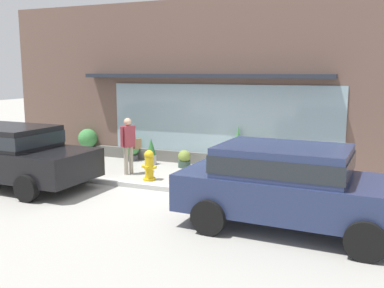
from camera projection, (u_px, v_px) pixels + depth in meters
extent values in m
plane|color=#9E9B93|center=(158.00, 187.00, 10.90)|extent=(60.00, 60.00, 0.00)
cube|color=#B2B2AD|center=(155.00, 187.00, 10.70)|extent=(14.00, 0.24, 0.12)
cube|color=brown|center=(204.00, 83.00, 13.41)|extent=(14.00, 0.36, 5.01)
cube|color=#8CA5B2|center=(220.00, 120.00, 13.18)|extent=(7.22, 0.03, 2.12)
cube|color=#232833|center=(200.00, 76.00, 13.05)|extent=(7.82, 0.56, 0.12)
cube|color=#605E59|center=(201.00, 158.00, 13.59)|extent=(7.62, 0.20, 0.36)
cylinder|color=gold|center=(149.00, 179.00, 11.61)|extent=(0.34, 0.34, 0.06)
cylinder|color=gold|center=(149.00, 168.00, 11.56)|extent=(0.23, 0.23, 0.55)
sphere|color=gold|center=(149.00, 155.00, 11.51)|extent=(0.25, 0.25, 0.25)
cylinder|color=gold|center=(144.00, 166.00, 11.62)|extent=(0.10, 0.09, 0.09)
cylinder|color=gold|center=(154.00, 167.00, 11.50)|extent=(0.10, 0.09, 0.09)
cylinder|color=gold|center=(146.00, 168.00, 11.42)|extent=(0.09, 0.10, 0.09)
cylinder|color=#9E9384|center=(131.00, 160.00, 12.30)|extent=(0.12, 0.12, 0.78)
cylinder|color=#9E9384|center=(126.00, 161.00, 12.17)|extent=(0.12, 0.12, 0.78)
cube|color=#8E333D|center=(128.00, 136.00, 12.12)|extent=(0.30, 0.39, 0.59)
sphere|color=tan|center=(128.00, 122.00, 12.05)|extent=(0.21, 0.21, 0.21)
cylinder|color=#8E333D|center=(134.00, 135.00, 12.28)|extent=(0.08, 0.08, 0.56)
cylinder|color=#8E333D|center=(122.00, 137.00, 11.96)|extent=(0.08, 0.08, 0.56)
cube|color=#846647|center=(137.00, 144.00, 12.37)|extent=(0.18, 0.26, 0.28)
cube|color=navy|center=(294.00, 194.00, 7.89)|extent=(4.24, 1.97, 0.69)
cube|color=navy|center=(283.00, 161.00, 7.88)|extent=(2.36, 1.74, 0.57)
cube|color=#1E2328|center=(283.00, 161.00, 7.88)|extent=(2.41, 1.76, 0.31)
cylinder|color=black|center=(372.00, 208.00, 8.22)|extent=(0.64, 0.21, 0.64)
cylinder|color=black|center=(365.00, 241.00, 6.60)|extent=(0.64, 0.21, 0.64)
cylinder|color=black|center=(242.00, 192.00, 9.30)|extent=(0.64, 0.21, 0.64)
cylinder|color=black|center=(208.00, 217.00, 7.68)|extent=(0.64, 0.21, 0.64)
cube|color=black|center=(13.00, 161.00, 10.93)|extent=(4.32, 1.94, 0.69)
cube|color=black|center=(5.00, 137.00, 10.92)|extent=(2.40, 1.72, 0.56)
cube|color=#1E2328|center=(5.00, 137.00, 10.92)|extent=(2.45, 1.74, 0.31)
cylinder|color=black|center=(80.00, 172.00, 11.25)|extent=(0.61, 0.20, 0.61)
cylinder|color=black|center=(26.00, 189.00, 9.63)|extent=(0.61, 0.20, 0.61)
cylinder|color=black|center=(5.00, 163.00, 12.34)|extent=(0.61, 0.20, 0.61)
cylinder|color=#33473D|center=(184.00, 164.00, 13.15)|extent=(0.37, 0.37, 0.20)
sphere|color=olive|center=(184.00, 156.00, 13.11)|extent=(0.38, 0.38, 0.38)
sphere|color=white|center=(188.00, 154.00, 13.12)|extent=(0.10, 0.10, 0.10)
sphere|color=#E5C64C|center=(187.00, 153.00, 13.06)|extent=(0.07, 0.07, 0.07)
cylinder|color=#33473D|center=(88.00, 151.00, 14.96)|extent=(0.42, 0.42, 0.33)
sphere|color=#3D8442|center=(88.00, 138.00, 14.89)|extent=(0.65, 0.65, 0.65)
cylinder|color=#B7B2A3|center=(151.00, 160.00, 13.57)|extent=(0.31, 0.31, 0.30)
cone|color=#2D6B33|center=(151.00, 147.00, 13.50)|extent=(0.28, 0.28, 0.53)
cylinder|color=#B7B2A3|center=(238.00, 163.00, 12.98)|extent=(0.36, 0.36, 0.33)
cone|color=#3D8442|center=(238.00, 142.00, 12.87)|extent=(0.33, 0.33, 0.96)
cylinder|color=#4C4C51|center=(131.00, 157.00, 14.19)|extent=(0.46, 0.46, 0.19)
sphere|color=#4C934C|center=(131.00, 148.00, 14.13)|extent=(0.54, 0.54, 0.54)
cylinder|color=#4C4C51|center=(265.00, 166.00, 12.47)|extent=(0.36, 0.36, 0.36)
sphere|color=olive|center=(266.00, 155.00, 12.42)|extent=(0.38, 0.38, 0.38)
sphere|color=#DB4C7A|center=(268.00, 152.00, 12.41)|extent=(0.08, 0.08, 0.08)
sphere|color=#DB4C7A|center=(266.00, 152.00, 12.34)|extent=(0.08, 0.08, 0.08)
sphere|color=#DB4C7A|center=(267.00, 153.00, 12.35)|extent=(0.08, 0.08, 0.08)
cylinder|color=#4C4C51|center=(60.00, 153.00, 14.92)|extent=(0.34, 0.34, 0.19)
sphere|color=olive|center=(60.00, 145.00, 14.87)|extent=(0.40, 0.40, 0.40)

